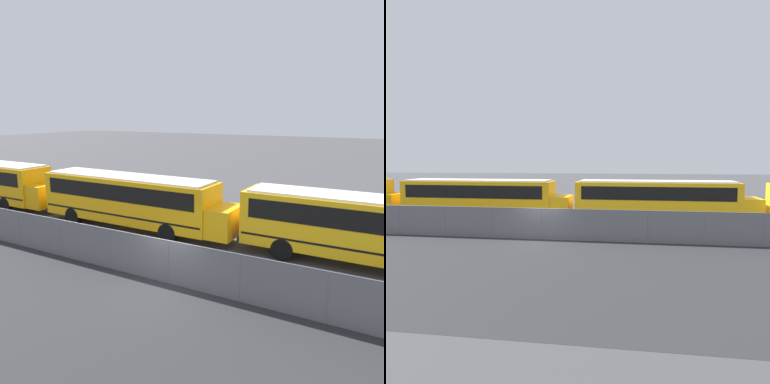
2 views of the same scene
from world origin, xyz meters
TOP-DOWN VIEW (x-y plane):
  - ground_plane at (0.00, 0.00)m, footprint 200.00×200.00m
  - road_strip at (0.00, -6.00)m, footprint 124.78×12.00m
  - fence at (-0.00, -0.00)m, footprint 90.85×0.07m
  - school_bus_2 at (-5.84, 5.14)m, footprint 12.56×2.45m
  - school_bus_3 at (7.01, 5.70)m, footprint 12.56×2.45m

SIDE VIEW (x-z plane):
  - ground_plane at x=0.00m, z-range 0.00..0.00m
  - road_strip at x=0.00m, z-range 0.00..0.01m
  - fence at x=0.00m, z-range 0.02..1.86m
  - school_bus_2 at x=-5.84m, z-range 0.31..3.48m
  - school_bus_3 at x=7.01m, z-range 0.31..3.48m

